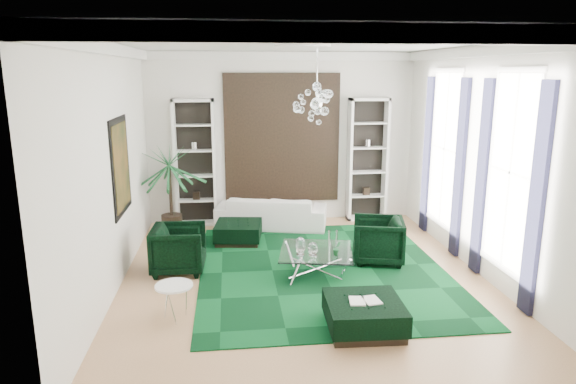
{
  "coord_description": "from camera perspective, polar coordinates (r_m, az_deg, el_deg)",
  "views": [
    {
      "loc": [
        -1.19,
        -8.01,
        3.37
      ],
      "look_at": [
        -0.21,
        0.5,
        1.36
      ],
      "focal_mm": 32.0,
      "sensor_mm": 36.0,
      "label": 1
    }
  ],
  "objects": [
    {
      "name": "floor",
      "position": [
        8.77,
        1.74,
        -9.44
      ],
      "size": [
        6.0,
        7.0,
        0.02
      ],
      "primitive_type": "cube",
      "color": "tan",
      "rests_on": "ground"
    },
    {
      "name": "ceiling",
      "position": [
        8.11,
        1.93,
        16.32
      ],
      "size": [
        6.0,
        7.0,
        0.02
      ],
      "primitive_type": "cube",
      "color": "white",
      "rests_on": "ground"
    },
    {
      "name": "wall_back",
      "position": [
        11.67,
        -0.69,
        5.99
      ],
      "size": [
        6.0,
        0.02,
        3.8
      ],
      "primitive_type": "cube",
      "color": "silver",
      "rests_on": "ground"
    },
    {
      "name": "wall_front",
      "position": [
        4.88,
        7.84,
        -4.46
      ],
      "size": [
        6.0,
        0.02,
        3.8
      ],
      "primitive_type": "cube",
      "color": "silver",
      "rests_on": "ground"
    },
    {
      "name": "wall_left",
      "position": [
        8.34,
        -19.1,
        2.34
      ],
      "size": [
        0.02,
        7.0,
        3.8
      ],
      "primitive_type": "cube",
      "color": "silver",
      "rests_on": "ground"
    },
    {
      "name": "wall_right",
      "position": [
        9.16,
        20.83,
        3.12
      ],
      "size": [
        0.02,
        7.0,
        3.8
      ],
      "primitive_type": "cube",
      "color": "silver",
      "rests_on": "ground"
    },
    {
      "name": "crown_molding",
      "position": [
        8.1,
        1.93,
        15.55
      ],
      "size": [
        6.0,
        7.0,
        0.18
      ],
      "primitive_type": null,
      "color": "white",
      "rests_on": "ceiling"
    },
    {
      "name": "ceiling_medallion",
      "position": [
        8.4,
        1.62,
        15.95
      ],
      "size": [
        0.9,
        0.9,
        0.05
      ],
      "primitive_type": "cylinder",
      "color": "white",
      "rests_on": "ceiling"
    },
    {
      "name": "tapestry",
      "position": [
        11.62,
        -0.66,
        5.96
      ],
      "size": [
        2.5,
        0.06,
        2.8
      ],
      "primitive_type": "cube",
      "color": "black",
      "rests_on": "wall_back"
    },
    {
      "name": "shelving_left",
      "position": [
        11.51,
        -10.29,
        3.16
      ],
      "size": [
        0.9,
        0.38,
        2.8
      ],
      "primitive_type": null,
      "color": "white",
      "rests_on": "floor"
    },
    {
      "name": "shelving_right",
      "position": [
        11.91,
        8.81,
        3.55
      ],
      "size": [
        0.9,
        0.38,
        2.8
      ],
      "primitive_type": null,
      "color": "white",
      "rests_on": "floor"
    },
    {
      "name": "painting",
      "position": [
        8.92,
        -18.02,
        2.76
      ],
      "size": [
        0.04,
        1.3,
        1.6
      ],
      "primitive_type": "cube",
      "color": "black",
      "rests_on": "wall_left"
    },
    {
      "name": "window_near",
      "position": [
        8.37,
        23.49,
        2.01
      ],
      "size": [
        0.03,
        1.1,
        2.9
      ],
      "primitive_type": "cube",
      "color": "white",
      "rests_on": "wall_right"
    },
    {
      "name": "curtain_near_a",
      "position": [
        7.76,
        25.92,
        -0.95
      ],
      "size": [
        0.07,
        0.3,
        3.25
      ],
      "primitive_type": "cube",
      "color": "black",
      "rests_on": "floor"
    },
    {
      "name": "curtain_near_b",
      "position": [
        9.07,
        20.73,
        1.43
      ],
      "size": [
        0.07,
        0.3,
        3.25
      ],
      "primitive_type": "cube",
      "color": "black",
      "rests_on": "floor"
    },
    {
      "name": "window_far",
      "position": [
        10.49,
        17.02,
        4.59
      ],
      "size": [
        0.03,
        1.1,
        2.9
      ],
      "primitive_type": "cube",
      "color": "white",
      "rests_on": "wall_right"
    },
    {
      "name": "curtain_far_a",
      "position": [
        9.81,
        18.53,
        2.44
      ],
      "size": [
        0.07,
        0.3,
        3.25
      ],
      "primitive_type": "cube",
      "color": "black",
      "rests_on": "floor"
    },
    {
      "name": "curtain_far_b",
      "position": [
        11.22,
        15.21,
        3.95
      ],
      "size": [
        0.07,
        0.3,
        3.25
      ],
      "primitive_type": "cube",
      "color": "black",
      "rests_on": "floor"
    },
    {
      "name": "rug",
      "position": [
        9.09,
        3.77,
        -8.51
      ],
      "size": [
        4.2,
        5.0,
        0.02
      ],
      "primitive_type": "cube",
      "color": "black",
      "rests_on": "floor"
    },
    {
      "name": "sofa",
      "position": [
        11.34,
        -1.85,
        -2.23
      ],
      "size": [
        2.54,
        1.45,
        0.7
      ],
      "primitive_type": "imported",
      "rotation": [
        0.0,
        0.0,
        2.91
      ],
      "color": "silver",
      "rests_on": "floor"
    },
    {
      "name": "armchair_left",
      "position": [
        9.05,
        -12.03,
        -6.2
      ],
      "size": [
        0.93,
        0.9,
        0.81
      ],
      "primitive_type": "imported",
      "rotation": [
        0.0,
        0.0,
        1.53
      ],
      "color": "black",
      "rests_on": "floor"
    },
    {
      "name": "armchair_right",
      "position": [
        9.43,
        9.96,
        -5.29
      ],
      "size": [
        1.07,
        1.05,
        0.81
      ],
      "primitive_type": "imported",
      "rotation": [
        0.0,
        0.0,
        -1.8
      ],
      "color": "black",
      "rests_on": "floor"
    },
    {
      "name": "coffee_table",
      "position": [
        8.84,
        3.14,
        -7.78
      ],
      "size": [
        1.4,
        1.4,
        0.41
      ],
      "primitive_type": null,
      "rotation": [
        0.0,
        0.0,
        -0.19
      ],
      "color": "white",
      "rests_on": "floor"
    },
    {
      "name": "ottoman_side",
      "position": [
        10.44,
        -5.53,
        -4.51
      ],
      "size": [
        1.01,
        1.01,
        0.4
      ],
      "primitive_type": "cube",
      "rotation": [
        0.0,
        0.0,
        -0.13
      ],
      "color": "black",
      "rests_on": "floor"
    },
    {
      "name": "ottoman_front",
      "position": [
        7.12,
        8.44,
        -13.38
      ],
      "size": [
        1.04,
        1.04,
        0.4
      ],
      "primitive_type": "cube",
      "rotation": [
        0.0,
        0.0,
        -0.04
      ],
      "color": "black",
      "rests_on": "floor"
    },
    {
      "name": "book",
      "position": [
        7.03,
        8.5,
        -11.82
      ],
      "size": [
        0.42,
        0.28,
        0.03
      ],
      "primitive_type": "cube",
      "color": "white",
      "rests_on": "ottoman_front"
    },
    {
      "name": "side_table",
      "position": [
        7.45,
        -12.47,
        -11.89
      ],
      "size": [
        0.67,
        0.67,
        0.5
      ],
      "primitive_type": "cylinder",
      "rotation": [
        0.0,
        0.0,
        0.35
      ],
      "color": "white",
      "rests_on": "floor"
    },
    {
      "name": "palm",
      "position": [
        11.02,
        -13.01,
        1.52
      ],
      "size": [
        1.95,
        1.95,
        2.4
      ],
      "primitive_type": null,
      "rotation": [
        0.0,
        0.0,
        0.38
      ],
      "color": "#1A5C2E",
      "rests_on": "floor"
    },
    {
      "name": "chandelier",
      "position": [
        8.69,
        3.19,
        9.77
      ],
      "size": [
        1.05,
        1.05,
        0.72
      ],
      "primitive_type": null,
      "rotation": [
        0.0,
        0.0,
        -0.4
      ],
      "color": "white",
      "rests_on": "ceiling"
    },
    {
      "name": "table_plant",
      "position": [
        8.55,
        5.44,
        -6.23
      ],
      "size": [
        0.15,
        0.13,
        0.24
      ],
      "primitive_type": "imported",
      "rotation": [
        0.0,
        0.0,
        0.18
      ],
      "color": "#1A5C2E",
      "rests_on": "coffee_table"
    }
  ]
}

